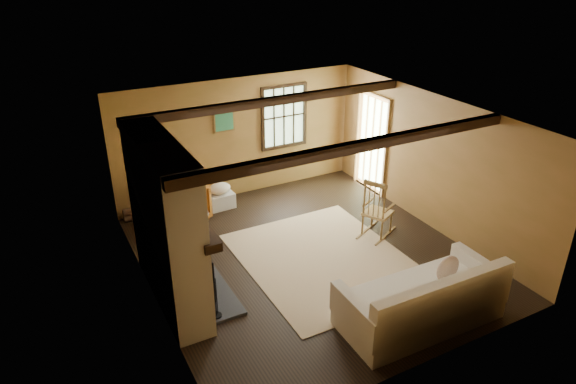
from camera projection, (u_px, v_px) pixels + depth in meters
ground at (307, 256)px, 8.46m from camera, size 5.50×5.50×0.00m
room_envelope at (313, 157)px, 8.05m from camera, size 5.02×5.52×2.44m
fireplace at (168, 230)px, 7.04m from camera, size 1.02×2.30×2.40m
rug at (324, 259)px, 8.39m from camera, size 2.50×3.00×0.01m
rocking_chair at (377, 212)px, 8.91m from camera, size 0.88×0.71×1.08m
sofa at (423, 303)px, 6.85m from camera, size 2.25×1.03×0.90m
firewood_pile at (143, 212)px, 9.61m from camera, size 0.73×0.13×0.27m
laundry_basket at (220, 200)px, 10.00m from camera, size 0.52×0.40×0.30m
basket_pillow at (220, 188)px, 9.89m from camera, size 0.47×0.40×0.21m
armchair at (178, 203)px, 9.32m from camera, size 1.13×1.15×0.80m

